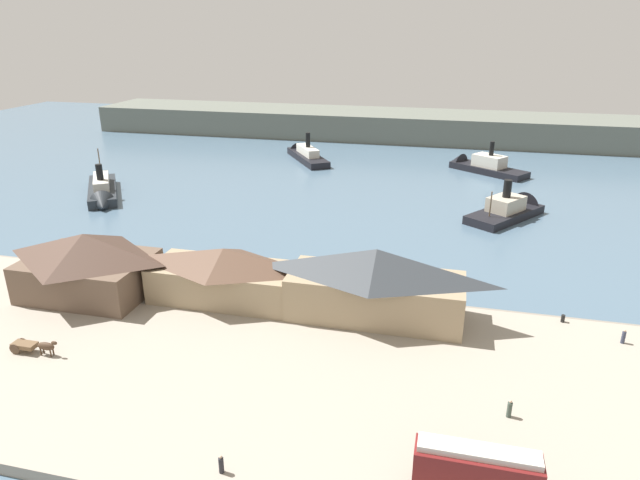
{
  "coord_description": "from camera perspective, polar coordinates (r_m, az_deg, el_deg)",
  "views": [
    {
      "loc": [
        26.37,
        -68.08,
        34.15
      ],
      "look_at": [
        6.84,
        12.12,
        2.0
      ],
      "focal_mm": 31.36,
      "sensor_mm": 36.0,
      "label": 1
    }
  ],
  "objects": [
    {
      "name": "pedestrian_walking_west",
      "position": [
        70.63,
        28.56,
        -8.68
      ],
      "size": [
        0.41,
        0.41,
        1.67
      ],
      "color": "#33384C",
      "rests_on": "quay_promenade"
    },
    {
      "name": "seawall_edge",
      "position": [
        77.37,
        -7.72,
        -4.71
      ],
      "size": [
        110.0,
        0.8,
        1.0
      ],
      "primitive_type": "cube",
      "color": "gray",
      "rests_on": "ground"
    },
    {
      "name": "far_headland",
      "position": [
        182.53,
        5.3,
        11.68
      ],
      "size": [
        180.0,
        24.0,
        8.0
      ],
      "primitive_type": "cube",
      "color": "#60665B",
      "rests_on": "ground"
    },
    {
      "name": "pedestrian_near_east_shed",
      "position": [
        47.63,
        -10.05,
        -21.65
      ],
      "size": [
        0.41,
        0.41,
        1.66
      ],
      "color": "#232328",
      "rests_on": "quay_promenade"
    },
    {
      "name": "ferry_approaching_east",
      "position": [
        111.75,
        19.02,
        3.02
      ],
      "size": [
        15.93,
        18.81,
        9.6
      ],
      "color": "black",
      "rests_on": "ground"
    },
    {
      "name": "mooring_post_center_west",
      "position": [
        90.78,
        -26.21,
        -2.01
      ],
      "size": [
        0.44,
        0.44,
        0.9
      ],
      "primitive_type": "cylinder",
      "color": "black",
      "rests_on": "quay_promenade"
    },
    {
      "name": "ferry_approaching_west",
      "position": [
        151.83,
        -1.57,
        8.77
      ],
      "size": [
        16.57,
        21.69,
        8.95
      ],
      "color": "black",
      "rests_on": "ground"
    },
    {
      "name": "mooring_post_west",
      "position": [
        72.35,
        23.54,
        -7.35
      ],
      "size": [
        0.44,
        0.44,
        0.9
      ],
      "primitive_type": "cylinder",
      "color": "black",
      "rests_on": "quay_promenade"
    },
    {
      "name": "street_tram",
      "position": [
        45.75,
        15.7,
        -21.46
      ],
      "size": [
        9.16,
        2.61,
        4.24
      ],
      "color": "maroon",
      "rests_on": "quay_promenade"
    },
    {
      "name": "ferry_mid_harbor",
      "position": [
        144.12,
        16.01,
        7.32
      ],
      "size": [
        20.17,
        16.56,
        9.54
      ],
      "color": "black",
      "rests_on": "ground"
    },
    {
      "name": "ferry_shed_west_terminal",
      "position": [
        71.36,
        -9.7,
        -3.41
      ],
      "size": [
        18.89,
        8.15,
        6.93
      ],
      "color": "#998466",
      "rests_on": "quay_promenade"
    },
    {
      "name": "ferry_shed_customs_shed",
      "position": [
        66.17,
        5.7,
        -4.37
      ],
      "size": [
        20.98,
        8.43,
        8.71
      ],
      "color": "#998466",
      "rests_on": "quay_promenade"
    },
    {
      "name": "horse_cart",
      "position": [
        67.67,
        -27.2,
        -9.57
      ],
      "size": [
        5.53,
        1.38,
        1.87
      ],
      "color": "brown",
      "rests_on": "quay_promenade"
    },
    {
      "name": "ferry_departing_north",
      "position": [
        124.8,
        -21.33,
        4.58
      ],
      "size": [
        17.07,
        22.12,
        10.22
      ],
      "color": "#23282D",
      "rests_on": "ground"
    },
    {
      "name": "ferry_shed_central_terminal",
      "position": [
        77.59,
        -22.66,
        -2.22
      ],
      "size": [
        15.82,
        11.49,
        8.23
      ],
      "color": "brown",
      "rests_on": "quay_promenade"
    },
    {
      "name": "pedestrian_near_west_shed",
      "position": [
        54.71,
        18.77,
        -16.03
      ],
      "size": [
        0.44,
        0.44,
        1.78
      ],
      "color": "#3D4C42",
      "rests_on": "quay_promenade"
    },
    {
      "name": "ground_plane",
      "position": [
        80.61,
        -6.79,
        -3.95
      ],
      "size": [
        320.0,
        320.0,
        0.0
      ],
      "primitive_type": "plane",
      "color": "slate"
    },
    {
      "name": "quay_promenade",
      "position": [
        62.81,
        -13.84,
        -11.71
      ],
      "size": [
        110.0,
        36.0,
        1.2
      ],
      "primitive_type": "cube",
      "color": "#9E9384",
      "rests_on": "ground"
    }
  ]
}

